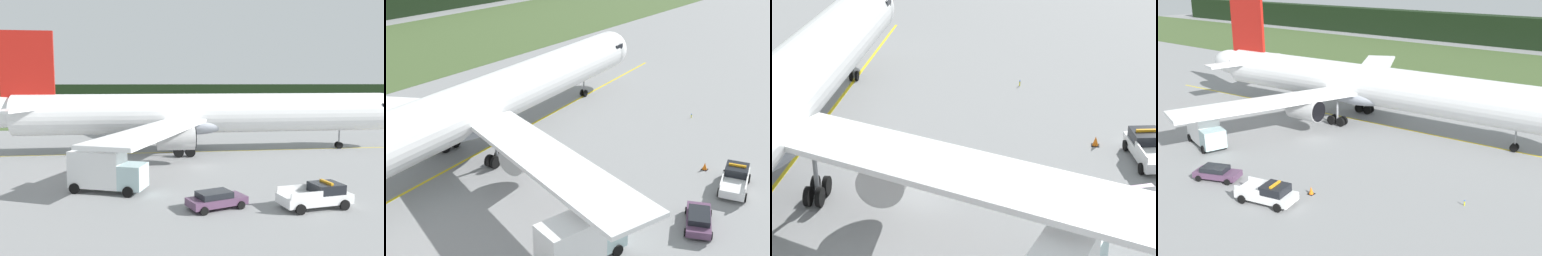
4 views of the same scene
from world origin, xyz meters
TOP-DOWN VIEW (x-y plane):
  - ground at (0.00, 0.00)m, footprint 320.00×320.00m
  - grass_verge at (0.00, 53.39)m, footprint 320.00×42.28m
  - distant_tree_line at (0.00, 83.64)m, footprint 288.00×5.69m
  - taxiway_centerline_main at (2.17, 8.85)m, footprint 75.98×5.79m
  - airliner at (1.48, 8.80)m, footprint 57.03×45.61m
  - ops_pickup_truck at (7.89, -14.61)m, footprint 5.57×3.26m
  - catering_truck at (-8.10, -9.41)m, footprint 6.67×4.13m
  - staff_car at (0.51, -14.37)m, footprint 4.67×3.34m
  - apron_cone at (9.64, -11.18)m, footprint 0.57×0.57m

SIDE VIEW (x-z plane):
  - ground at x=0.00m, z-range 0.00..0.00m
  - taxiway_centerline_main at x=2.17m, z-range 0.00..0.01m
  - grass_verge at x=0.00m, z-range 0.00..0.04m
  - apron_cone at x=9.64m, z-range -0.01..0.70m
  - staff_car at x=0.51m, z-range 0.05..1.35m
  - ops_pickup_truck at x=7.89m, z-range -0.07..1.87m
  - catering_truck at x=-8.10m, z-range 0.00..3.62m
  - distant_tree_line at x=0.00m, z-range 0.00..7.74m
  - airliner at x=1.48m, z-range -2.65..12.41m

